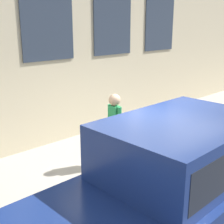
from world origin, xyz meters
TOP-DOWN VIEW (x-y plane):
  - ground_plane at (0.00, 0.00)m, footprint 80.00×80.00m
  - sidewalk at (1.47, 0.00)m, footprint 2.94×60.00m
  - fire_hydrant at (0.62, 0.21)m, footprint 0.33×0.44m
  - person at (0.95, -0.26)m, footprint 0.38×0.25m
  - parked_car_navy_near at (-1.32, 0.62)m, footprint 1.84×4.93m

SIDE VIEW (x-z plane):
  - ground_plane at x=0.00m, z-range 0.00..0.00m
  - sidewalk at x=1.47m, z-range 0.00..0.17m
  - fire_hydrant at x=0.62m, z-range 0.18..1.05m
  - parked_car_navy_near at x=-1.32m, z-range 0.08..1.98m
  - person at x=0.95m, z-range 0.33..1.90m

